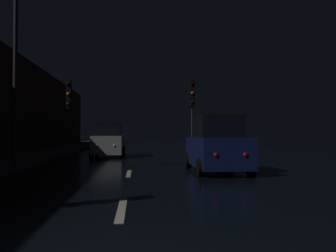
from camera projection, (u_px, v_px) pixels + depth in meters
ground at (133, 152)px, 28.12m from camera, size 25.22×84.00×0.02m
sidewalk_left at (52, 151)px, 27.56m from camera, size 4.40×84.00×0.15m
building_facade_left at (1, 100)px, 23.92m from camera, size 0.80×63.00×7.55m
lane_centerline at (130, 165)px, 15.91m from camera, size 0.16×18.36×0.01m
traffic_light_far_right at (192, 100)px, 24.36m from camera, size 0.31×0.46×5.21m
traffic_light_far_left at (69, 100)px, 22.57m from camera, size 0.31×0.46×4.95m
streetlamp_overhead at (27, 32)px, 13.32m from camera, size 1.70×0.44×8.22m
car_approaching_headlights at (109, 141)px, 22.04m from camera, size 1.97×4.26×2.14m
car_parked_right_near at (216, 146)px, 13.33m from camera, size 1.96×4.24×2.14m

